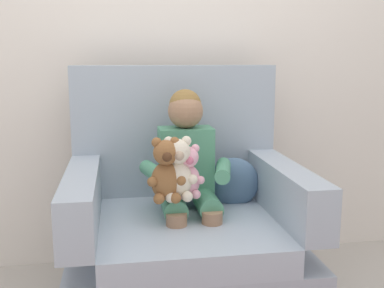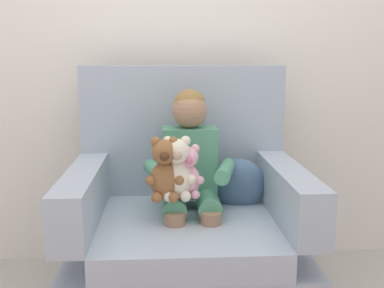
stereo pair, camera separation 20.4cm
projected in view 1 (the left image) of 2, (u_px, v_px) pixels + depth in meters
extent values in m
cube|color=silver|center=(168.00, 39.00, 2.64)|extent=(6.00, 0.10, 2.60)
cube|color=#9EADBC|center=(185.00, 274.00, 2.21)|extent=(1.07, 0.93, 0.35)
cube|color=#A6B6C6|center=(188.00, 233.00, 2.10)|extent=(0.79, 0.79, 0.12)
cube|color=#9EADBC|center=(174.00, 130.00, 2.47)|extent=(1.07, 0.14, 0.69)
cube|color=#9EADBC|center=(82.00, 201.00, 1.99)|extent=(0.14, 0.79, 0.24)
cube|color=#9EADBC|center=(286.00, 191.00, 2.14)|extent=(0.14, 0.79, 0.24)
cube|color=#4C9370|center=(186.00, 162.00, 2.25)|extent=(0.26, 0.16, 0.34)
sphere|color=#9E7556|center=(186.00, 111.00, 2.21)|extent=(0.17, 0.17, 0.17)
sphere|color=olive|center=(185.00, 105.00, 2.21)|extent=(0.16, 0.16, 0.16)
cylinder|color=#4C9370|center=(173.00, 204.00, 2.15)|extent=(0.11, 0.26, 0.11)
cylinder|color=#9E7556|center=(177.00, 246.00, 2.05)|extent=(0.09, 0.09, 0.30)
cylinder|color=#4C9370|center=(207.00, 203.00, 2.17)|extent=(0.11, 0.26, 0.11)
cylinder|color=#9E7556|center=(212.00, 243.00, 2.07)|extent=(0.09, 0.09, 0.30)
cylinder|color=#4C9370|center=(155.00, 173.00, 2.12)|extent=(0.13, 0.27, 0.07)
cylinder|color=#4C9370|center=(223.00, 170.00, 2.17)|extent=(0.13, 0.27, 0.07)
ellipsoid|color=silver|center=(178.00, 180.00, 2.04)|extent=(0.13, 0.11, 0.17)
sphere|color=silver|center=(178.00, 152.00, 2.00)|extent=(0.11, 0.11, 0.11)
sphere|color=tan|center=(179.00, 156.00, 1.95)|extent=(0.04, 0.04, 0.04)
sphere|color=silver|center=(169.00, 142.00, 1.99)|extent=(0.04, 0.04, 0.04)
sphere|color=silver|center=(164.00, 180.00, 1.99)|extent=(0.04, 0.04, 0.04)
sphere|color=silver|center=(171.00, 197.00, 1.99)|extent=(0.05, 0.05, 0.05)
sphere|color=silver|center=(186.00, 141.00, 2.00)|extent=(0.04, 0.04, 0.04)
sphere|color=silver|center=(193.00, 179.00, 2.01)|extent=(0.04, 0.04, 0.04)
sphere|color=silver|center=(187.00, 196.00, 2.01)|extent=(0.05, 0.05, 0.05)
ellipsoid|color=brown|center=(166.00, 181.00, 2.02)|extent=(0.13, 0.11, 0.17)
sphere|color=brown|center=(166.00, 153.00, 1.98)|extent=(0.11, 0.11, 0.11)
sphere|color=#4C2D19|center=(167.00, 157.00, 1.93)|extent=(0.04, 0.04, 0.04)
sphere|color=brown|center=(157.00, 142.00, 1.97)|extent=(0.04, 0.04, 0.04)
sphere|color=brown|center=(152.00, 182.00, 1.97)|extent=(0.04, 0.04, 0.04)
sphere|color=brown|center=(159.00, 199.00, 1.97)|extent=(0.05, 0.05, 0.05)
sphere|color=brown|center=(175.00, 142.00, 1.98)|extent=(0.04, 0.04, 0.04)
sphere|color=brown|center=(181.00, 181.00, 1.99)|extent=(0.04, 0.04, 0.04)
sphere|color=brown|center=(176.00, 198.00, 1.98)|extent=(0.05, 0.05, 0.05)
ellipsoid|color=#EAA8BC|center=(188.00, 181.00, 2.07)|extent=(0.11, 0.09, 0.15)
sphere|color=#EAA8BC|center=(188.00, 157.00, 2.04)|extent=(0.09, 0.09, 0.09)
sphere|color=#CC6684|center=(190.00, 161.00, 2.00)|extent=(0.04, 0.04, 0.04)
sphere|color=#EAA8BC|center=(181.00, 149.00, 2.04)|extent=(0.04, 0.04, 0.04)
sphere|color=#EAA8BC|center=(177.00, 181.00, 2.04)|extent=(0.04, 0.04, 0.04)
sphere|color=#EAA8BC|center=(183.00, 195.00, 2.04)|extent=(0.04, 0.04, 0.04)
sphere|color=#EAA8BC|center=(195.00, 148.00, 2.05)|extent=(0.04, 0.04, 0.04)
sphere|color=#EAA8BC|center=(201.00, 180.00, 2.05)|extent=(0.04, 0.04, 0.04)
sphere|color=#EAA8BC|center=(196.00, 194.00, 2.05)|extent=(0.04, 0.04, 0.04)
ellipsoid|color=slate|center=(233.00, 183.00, 2.35)|extent=(0.27, 0.15, 0.26)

